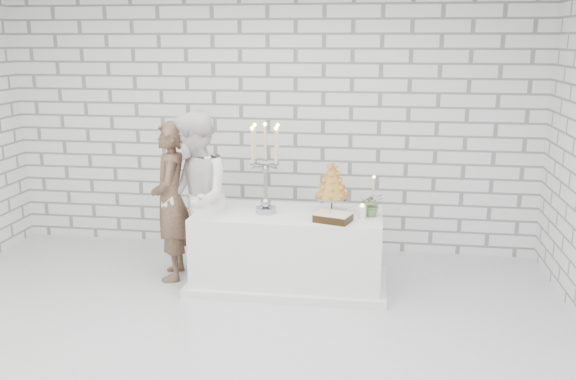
# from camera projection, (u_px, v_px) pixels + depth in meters

# --- Properties ---
(ground) EXTENTS (6.00, 5.00, 0.01)m
(ground) POSITION_uv_depth(u_px,v_px,m) (214.00, 347.00, 4.90)
(ground) COLOR silver
(ground) RESTS_ON ground
(wall_back) EXTENTS (6.00, 0.01, 3.00)m
(wall_back) POSITION_uv_depth(u_px,v_px,m) (268.00, 119.00, 6.94)
(wall_back) COLOR white
(wall_back) RESTS_ON ground
(wall_front) EXTENTS (6.00, 0.01, 3.00)m
(wall_front) POSITION_uv_depth(u_px,v_px,m) (15.00, 301.00, 2.14)
(wall_front) COLOR white
(wall_front) RESTS_ON ground
(cake_table) EXTENTS (1.80, 0.80, 0.75)m
(cake_table) POSITION_uv_depth(u_px,v_px,m) (288.00, 250.00, 6.03)
(cake_table) COLOR white
(cake_table) RESTS_ON ground
(groom) EXTENTS (0.50, 0.65, 1.61)m
(groom) POSITION_uv_depth(u_px,v_px,m) (171.00, 201.00, 6.16)
(groom) COLOR #4D3527
(groom) RESTS_ON ground
(bride) EXTENTS (0.90, 1.01, 1.72)m
(bride) POSITION_uv_depth(u_px,v_px,m) (195.00, 199.00, 5.99)
(bride) COLOR white
(bride) RESTS_ON ground
(candelabra) EXTENTS (0.39, 0.39, 0.87)m
(candelabra) POSITION_uv_depth(u_px,v_px,m) (265.00, 168.00, 5.84)
(candelabra) COLOR #9897A1
(candelabra) RESTS_ON cake_table
(croquembouche) EXTENTS (0.38, 0.38, 0.51)m
(croquembouche) POSITION_uv_depth(u_px,v_px,m) (332.00, 187.00, 5.87)
(croquembouche) COLOR #94611F
(croquembouche) RESTS_ON cake_table
(chocolate_cake) EXTENTS (0.37, 0.31, 0.08)m
(chocolate_cake) POSITION_uv_depth(u_px,v_px,m) (333.00, 217.00, 5.65)
(chocolate_cake) COLOR black
(chocolate_cake) RESTS_ON cake_table
(pillar_candle) EXTENTS (0.09, 0.09, 0.12)m
(pillar_candle) POSITION_uv_depth(u_px,v_px,m) (362.00, 212.00, 5.73)
(pillar_candle) COLOR white
(pillar_candle) RESTS_ON cake_table
(extra_taper) EXTENTS (0.06, 0.06, 0.32)m
(extra_taper) POSITION_uv_depth(u_px,v_px,m) (373.00, 194.00, 6.00)
(extra_taper) COLOR beige
(extra_taper) RESTS_ON cake_table
(flowers) EXTENTS (0.23, 0.20, 0.23)m
(flowers) POSITION_uv_depth(u_px,v_px,m) (372.00, 204.00, 5.80)
(flowers) COLOR #45632D
(flowers) RESTS_ON cake_table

